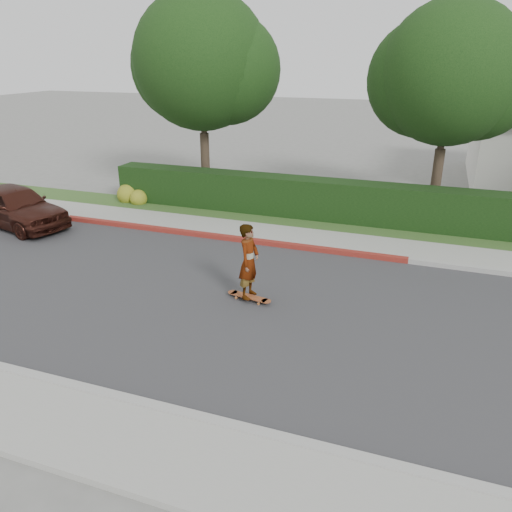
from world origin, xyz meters
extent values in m
plane|color=slate|center=(0.00, 0.00, 0.00)|extent=(120.00, 120.00, 0.00)
cube|color=#2D2D30|center=(0.00, 0.00, 0.01)|extent=(60.00, 8.00, 0.01)
cube|color=#9E9E99|center=(0.00, -4.10, 0.07)|extent=(60.00, 0.20, 0.15)
cube|color=gray|center=(0.00, -5.00, 0.06)|extent=(60.00, 1.60, 0.12)
cube|color=#9E9E99|center=(0.00, 4.10, 0.07)|extent=(60.00, 0.20, 0.15)
cube|color=maroon|center=(-5.00, 4.10, 0.08)|extent=(12.00, 0.21, 0.15)
cube|color=gray|center=(0.00, 5.00, 0.06)|extent=(60.00, 1.60, 0.12)
cube|color=#2D4C1E|center=(0.00, 6.60, 0.05)|extent=(60.00, 1.60, 0.10)
cube|color=black|center=(-3.00, 7.20, 0.75)|extent=(15.00, 1.00, 1.50)
sphere|color=#2D4C19|center=(-10.20, 6.80, 0.35)|extent=(0.90, 0.90, 0.90)
sphere|color=#2D4C19|center=(-9.60, 6.60, 0.30)|extent=(0.70, 0.70, 0.70)
cylinder|color=#33261C|center=(-7.50, 8.50, 1.35)|extent=(0.36, 0.36, 2.70)
cylinder|color=#33261C|center=(-7.50, 8.50, 3.38)|extent=(0.24, 0.24, 2.25)
sphere|color=black|center=(-7.50, 8.50, 5.40)|extent=(5.20, 5.20, 5.20)
sphere|color=black|center=(-8.30, 8.90, 5.20)|extent=(4.42, 4.42, 4.42)
sphere|color=black|center=(-6.60, 8.80, 5.10)|extent=(4.16, 4.16, 4.16)
cylinder|color=#33261C|center=(1.50, 9.00, 1.26)|extent=(0.36, 0.36, 2.52)
cylinder|color=#33261C|center=(1.50, 9.00, 3.15)|extent=(0.24, 0.24, 2.10)
sphere|color=black|center=(1.50, 9.00, 5.04)|extent=(4.80, 4.80, 4.80)
sphere|color=black|center=(0.70, 9.40, 4.84)|extent=(4.08, 4.08, 4.08)
sphere|color=black|center=(2.40, 9.30, 4.74)|extent=(3.84, 3.84, 3.84)
cylinder|color=#B96B33|center=(-2.86, 0.26, 0.04)|extent=(0.07, 0.05, 0.06)
cylinder|color=#B96B33|center=(-2.83, 0.44, 0.04)|extent=(0.07, 0.05, 0.06)
cylinder|color=#B96B33|center=(-2.23, 0.15, 0.04)|extent=(0.07, 0.05, 0.06)
cylinder|color=#B96B33|center=(-2.20, 0.33, 0.04)|extent=(0.07, 0.05, 0.06)
cube|color=silver|center=(-2.85, 0.35, 0.09)|extent=(0.09, 0.20, 0.03)
cube|color=silver|center=(-2.22, 0.24, 0.09)|extent=(0.09, 0.20, 0.03)
cube|color=brown|center=(-2.53, 0.29, 0.11)|extent=(0.99, 0.40, 0.02)
cylinder|color=brown|center=(-3.00, 0.38, 0.11)|extent=(0.27, 0.27, 0.02)
cylinder|color=brown|center=(-2.06, 0.21, 0.11)|extent=(0.27, 0.27, 0.02)
imported|color=white|center=(-2.53, 0.29, 1.05)|extent=(0.49, 0.71, 1.87)
imported|color=#3C1A13|center=(-12.20, 2.93, 0.74)|extent=(4.62, 2.77, 1.47)
camera|label=1|loc=(1.33, -10.00, 5.66)|focal=35.00mm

